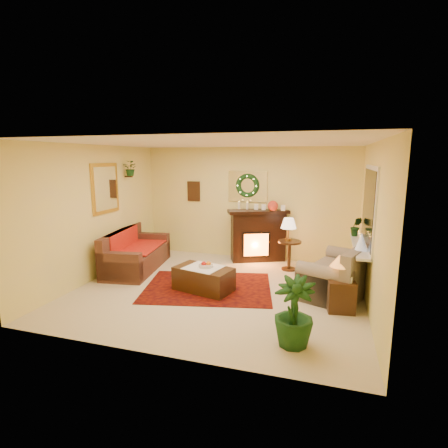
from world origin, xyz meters
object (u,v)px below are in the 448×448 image
(sofa, at_px, (137,249))
(end_table_square, at_px, (341,294))
(fireplace, at_px, (258,237))
(coffee_table, at_px, (204,279))
(loveseat, at_px, (338,270))
(side_table_round, at_px, (289,255))

(sofa, xyz_separation_m, end_table_square, (4.13, -0.92, -0.16))
(fireplace, distance_m, coffee_table, 2.25)
(loveseat, xyz_separation_m, coffee_table, (-2.30, -0.59, -0.21))
(end_table_square, bearing_deg, coffee_table, 176.29)
(side_table_round, bearing_deg, sofa, -164.24)
(loveseat, bearing_deg, fireplace, 159.36)
(coffee_table, bearing_deg, sofa, 170.53)
(loveseat, bearing_deg, sofa, -161.50)
(side_table_round, distance_m, coffee_table, 2.12)
(side_table_round, relative_size, coffee_table, 0.62)
(coffee_table, bearing_deg, side_table_round, 64.95)
(sofa, height_order, coffee_table, sofa)
(sofa, bearing_deg, coffee_table, -31.96)
(side_table_round, height_order, coffee_table, side_table_round)
(end_table_square, height_order, coffee_table, end_table_square)
(end_table_square, relative_size, coffee_table, 0.49)
(end_table_square, distance_m, coffee_table, 2.34)
(coffee_table, bearing_deg, end_table_square, 10.00)
(coffee_table, bearing_deg, fireplace, 89.49)
(sofa, height_order, end_table_square, sofa)
(sofa, xyz_separation_m, coffee_table, (1.80, -0.77, -0.22))
(sofa, relative_size, loveseat, 1.25)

